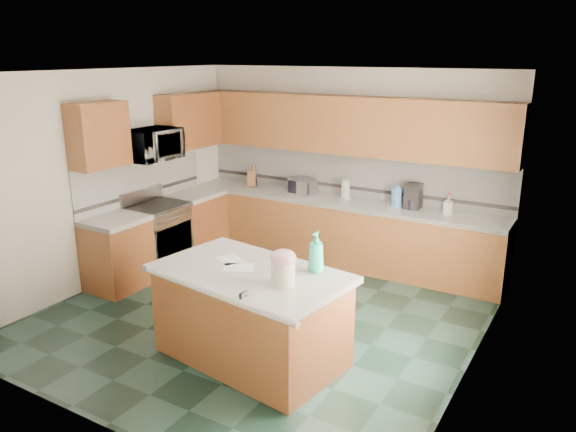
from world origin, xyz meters
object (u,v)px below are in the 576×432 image
Objects in this scene: island_base at (251,318)px; coffee_maker at (413,196)px; knife_block at (252,179)px; toaster_oven at (302,186)px; treat_jar at (283,273)px; soap_bottle_island at (316,252)px; island_top at (250,274)px.

coffee_maker is at bearing 86.43° from island_base.
knife_block reaches higher than toaster_oven.
knife_block is at bearing 133.61° from treat_jar.
island_base is at bearing 169.47° from treat_jar.
soap_bottle_island is at bearing 36.44° from island_base.
soap_bottle_island is at bearing 81.11° from treat_jar.
knife_block is at bearing 139.53° from soap_bottle_island.
island_top is 3.05m from toaster_oven.
soap_bottle_island is (0.11, 0.42, 0.08)m from treat_jar.
treat_jar is 0.97× the size of knife_block.
island_top is at bearing -146.09° from soap_bottle_island.
coffee_maker is at bearing 92.19° from treat_jar.
coffee_maker is (2.53, 0.03, 0.05)m from knife_block.
toaster_oven is 1.15× the size of coffee_maker.
island_top is 0.48m from treat_jar.
knife_block is (-2.35, 2.99, 0.00)m from treat_jar.
island_base is 0.46m from island_top.
island_base is 7.56× the size of knife_block.
soap_bottle_island reaches higher than island_base.
soap_bottle_island is 1.18× the size of coffee_maker.
island_top is 4.70× the size of soap_bottle_island.
knife_block is 0.88m from toaster_oven.
toaster_oven is (-1.03, 2.87, 0.60)m from island_base.
knife_block is at bearing 132.07° from island_base.
soap_bottle_island reaches higher than treat_jar.
island_top reaches higher than island_base.
island_top is 8.26× the size of treat_jar.
island_base is 0.92m from soap_bottle_island.
soap_bottle_island is at bearing -91.22° from coffee_maker.
toaster_oven is (-1.47, 2.99, -0.00)m from treat_jar.
soap_bottle_island is 1.03× the size of toaster_oven.
toaster_oven is at bearing -178.75° from coffee_maker.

